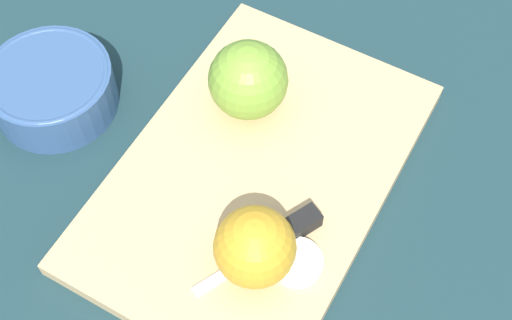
% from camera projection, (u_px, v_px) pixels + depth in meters
% --- Properties ---
extents(ground_plane, '(4.00, 4.00, 0.00)m').
position_uv_depth(ground_plane, '(256.00, 179.00, 0.78)').
color(ground_plane, '#193338').
extents(cutting_board, '(0.42, 0.29, 0.02)m').
position_uv_depth(cutting_board, '(256.00, 175.00, 0.77)').
color(cutting_board, tan).
rests_on(cutting_board, ground_plane).
extents(apple_half_left, '(0.09, 0.09, 0.09)m').
position_uv_depth(apple_half_left, '(248.00, 80.00, 0.77)').
color(apple_half_left, olive).
rests_on(apple_half_left, cutting_board).
extents(apple_half_right, '(0.08, 0.08, 0.08)m').
position_uv_depth(apple_half_right, '(255.00, 247.00, 0.67)').
color(apple_half_right, gold).
rests_on(apple_half_right, cutting_board).
extents(knife, '(0.14, 0.07, 0.02)m').
position_uv_depth(knife, '(288.00, 232.00, 0.71)').
color(knife, silver).
rests_on(knife, cutting_board).
extents(apple_slice, '(0.05, 0.05, 0.01)m').
position_uv_depth(apple_slice, '(297.00, 262.00, 0.70)').
color(apple_slice, '#EFE5C6').
rests_on(apple_slice, cutting_board).
extents(bowl, '(0.14, 0.14, 0.06)m').
position_uv_depth(bowl, '(52.00, 87.00, 0.81)').
color(bowl, '#33517F').
rests_on(bowl, ground_plane).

